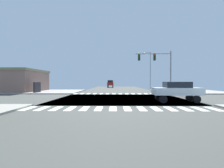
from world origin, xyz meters
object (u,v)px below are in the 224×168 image
street_lamp (149,67)px  bank_building (12,81)px  traffic_signal_mast (157,62)px  sedan_middle_3 (177,90)px  suv_nearside_1 (110,83)px

street_lamp → bank_building: bearing=-161.9°
traffic_signal_mast → street_lamp: street_lamp is taller
sedan_middle_3 → street_lamp: bearing=-5.8°
traffic_signal_mast → suv_nearside_1: (-7.88, 28.45, -3.45)m
bank_building → suv_nearside_1: 29.37m
traffic_signal_mast → sedan_middle_3: traffic_signal_mast is taller
suv_nearside_1 → sedan_middle_3: bearing=100.3°
bank_building → sedan_middle_3: 29.52m
suv_nearside_1 → sedan_middle_3: 39.66m
traffic_signal_mast → bank_building: (-25.75, 5.15, -2.77)m
suv_nearside_1 → bank_building: bearing=52.5°
traffic_signal_mast → sedan_middle_3: bearing=-94.2°
bank_building → sedan_middle_3: (24.97, -15.73, -0.96)m
bank_building → sedan_middle_3: bearing=-32.2°
street_lamp → bank_building: size_ratio=0.75×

